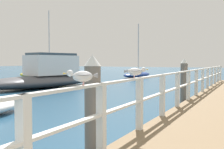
{
  "coord_description": "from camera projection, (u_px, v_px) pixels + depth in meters",
  "views": [
    {
      "loc": [
        0.77,
        0.4,
        1.77
      ],
      "look_at": [
        -3.12,
        7.87,
        1.36
      ],
      "focal_mm": 43.36,
      "sensor_mm": 36.0,
      "label": 1
    }
  ],
  "objects": [
    {
      "name": "pier_railing",
      "position": [
        193.0,
        81.0,
        10.52
      ],
      "size": [
        0.12,
        20.82,
        1.08
      ],
      "color": "silver",
      "rests_on": "pier_deck"
    },
    {
      "name": "dock_piling_near",
      "position": [
        93.0,
        109.0,
        4.67
      ],
      "size": [
        0.29,
        0.29,
        1.89
      ],
      "color": "#6B6056",
      "rests_on": "ground_plane"
    },
    {
      "name": "dock_piling_far",
      "position": [
        184.0,
        82.0,
        10.89
      ],
      "size": [
        0.29,
        0.29,
        1.89
      ],
      "color": "#6B6056",
      "rests_on": "ground_plane"
    },
    {
      "name": "seagull_foreground",
      "position": [
        82.0,
        76.0,
        3.68
      ],
      "size": [
        0.35,
        0.38,
        0.21
      ],
      "rotation": [
        0.0,
        0.0,
        2.41
      ],
      "color": "white",
      "rests_on": "pier_railing"
    },
    {
      "name": "seagull_background",
      "position": [
        135.0,
        71.0,
        5.32
      ],
      "size": [
        0.42,
        0.3,
        0.21
      ],
      "rotation": [
        0.0,
        0.0,
        5.28
      ],
      "color": "white",
      "rests_on": "pier_railing"
    },
    {
      "name": "boat_0",
      "position": [
        47.0,
        73.0,
        29.82
      ],
      "size": [
        2.78,
        7.29,
        7.39
      ],
      "rotation": [
        0.0,
        0.0,
        -0.09
      ],
      "color": "gold",
      "rests_on": "ground_plane"
    },
    {
      "name": "boat_3",
      "position": [
        41.0,
        70.0,
        38.17
      ],
      "size": [
        1.95,
        4.84,
        1.74
      ],
      "rotation": [
        0.0,
        0.0,
        0.09
      ],
      "color": "gold",
      "rests_on": "ground_plane"
    },
    {
      "name": "boat_4",
      "position": [
        45.0,
        76.0,
        18.18
      ],
      "size": [
        4.6,
        9.03,
        2.33
      ],
      "rotation": [
        0.0,
        0.0,
        -0.22
      ],
      "color": "#4C4C51",
      "rests_on": "ground_plane"
    },
    {
      "name": "boat_6",
      "position": [
        137.0,
        74.0,
        29.53
      ],
      "size": [
        2.28,
        5.22,
        5.87
      ],
      "rotation": [
        0.0,
        0.0,
        -0.11
      ],
      "color": "navy",
      "rests_on": "ground_plane"
    }
  ]
}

